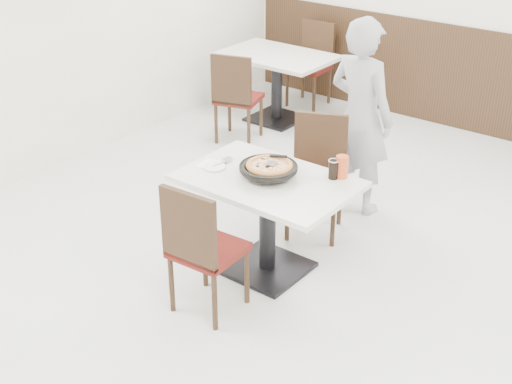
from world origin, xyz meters
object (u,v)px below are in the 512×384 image
Objects in this scene: chair_far at (315,179)px; diner_person at (360,117)px; side_plate at (214,167)px; chair_near at (208,247)px; red_cup at (342,167)px; bg_table_left at (277,88)px; main_table at (267,225)px; cola_glass at (333,170)px; bg_chair_left_far at (309,66)px; pizza_pan at (268,171)px; pizza at (269,168)px; bg_chair_left_near at (239,96)px.

diner_person reaches higher than chair_far.
chair_far is 5.89× the size of side_plate.
chair_far is at bearing 64.62° from side_plate.
chair_near is 5.94× the size of red_cup.
main_table is at bearing -54.91° from bg_table_left.
bg_chair_left_far is (-2.11, 2.84, -0.34)m from cola_glass.
bg_chair_left_far reaches higher than pizza_pan.
side_plate is at bearing -151.79° from red_cup.
main_table is at bearing 97.25° from diner_person.
bg_table_left is (-1.75, 2.48, -0.42)m from pizza_pan.
main_table is 7.44× the size of side_plate.
cola_glass is 0.14× the size of bg_chair_left_far.
bg_table_left is at bearing 133.54° from cola_glass.
chair_far is (-0.01, 1.28, 0.00)m from chair_near.
pizza_pan is 2.55× the size of cola_glass.
red_cup is at bearing 120.05° from diner_person.
pizza is 3.55m from bg_chair_left_far.
chair_near is 2.86× the size of pizza_pan.
side_plate is at bearing -159.79° from pizza.
red_cup is at bearing 118.12° from chair_far.
red_cup is at bearing 123.55° from bg_chair_left_far.
side_plate is 0.17× the size of bg_chair_left_far.
red_cup is at bearing 62.04° from chair_near.
chair_far is 0.90m from side_plate.
pizza is 1.22m from diner_person.
pizza_pan is at bearing -142.85° from red_cup.
chair_far reaches higher than pizza_pan.
diner_person is at bearing 129.22° from bg_chair_left_far.
bg_chair_left_near is at bearing 145.23° from red_cup.
pizza reaches higher than main_table.
cola_glass is at bearing 34.88° from pizza_pan.
pizza_pan is 0.51m from red_cup.
bg_chair_left_far is (-1.71, 2.45, 0.00)m from chair_far.
pizza is (-0.02, 0.04, 0.44)m from main_table.
main_table is 0.69m from red_cup.
pizza reaches higher than bg_table_left.
diner_person is at bearing 90.39° from main_table.
bg_chair_left_near is at bearing 86.97° from bg_chair_left_far.
chair_far is 0.66m from red_cup.
chair_near is at bearing -71.96° from bg_chair_left_near.
diner_person is (0.03, 0.59, 0.35)m from chair_far.
pizza_pan is 0.03m from pizza.
main_table is 1.34m from diner_person.
pizza is at bearing -145.25° from red_cup.
chair_far is at bearing 141.57° from red_cup.
main_table is at bearing -141.68° from cola_glass.
pizza_pan is at bearing 84.77° from chair_near.
main_table is 7.50× the size of red_cup.
pizza is (-0.01, 0.02, 0.02)m from pizza_pan.
main_table is 1.26× the size of chair_far.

